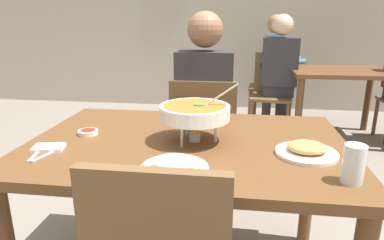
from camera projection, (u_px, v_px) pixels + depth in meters
The scene contains 17 objects.
cafe_rear_partition at pixel (226, 0), 4.70m from camera, with size 10.00×0.10×3.00m, color #BCB2A3.
dining_table_main at pixel (187, 162), 1.52m from camera, with size 1.37×0.94×0.75m.
chair_diner_main at pixel (204, 136), 2.27m from camera, with size 0.44×0.44×0.90m.
diner_main at pixel (205, 101), 2.24m from camera, with size 0.40×0.45×1.31m.
curry_bowl at pixel (195, 112), 1.45m from camera, with size 0.33×0.30×0.26m.
rice_plate at pixel (175, 165), 1.19m from camera, with size 0.24×0.24×0.06m.
appetizer_plate at pixel (307, 150), 1.33m from camera, with size 0.24×0.24×0.06m.
sauce_dish at pixel (88, 132), 1.56m from camera, with size 0.09×0.09×0.02m.
napkin_folded at pixel (49, 148), 1.38m from camera, with size 0.12×0.08×0.02m, color white.
fork_utensil at pixel (37, 153), 1.34m from camera, with size 0.01×0.17×0.01m, color silver.
spoon_utensil at pixel (49, 154), 1.33m from camera, with size 0.01×0.17×0.01m, color silver.
drink_glass at pixel (353, 166), 1.09m from camera, with size 0.07×0.07×0.13m.
dining_table_far at pixel (338, 82), 3.58m from camera, with size 1.00×0.80×0.75m.
chair_bg_middle at pixel (275, 82), 4.22m from camera, with size 0.48×0.48×0.90m.
chair_bg_right at pixel (272, 89), 3.80m from camera, with size 0.49×0.49×0.90m.
patron_bg_middle at pixel (277, 62), 4.17m from camera, with size 0.45×0.40×1.31m.
patron_bg_right at pixel (279, 68), 3.67m from camera, with size 0.40×0.45×1.31m.
Camera 1 is at (0.21, -1.38, 1.27)m, focal length 31.85 mm.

